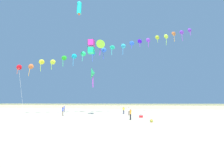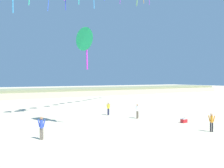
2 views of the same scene
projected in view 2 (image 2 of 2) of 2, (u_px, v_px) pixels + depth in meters
The scene contains 8 objects.
ground_plane at pixel (197, 153), 13.47m from camera, with size 240.00×240.00×0.00m, color beige.
dune_ridge at pixel (25, 93), 54.59m from camera, with size 120.00×12.95×1.85m.
person_near_left at pixel (137, 110), 25.32m from camera, with size 0.55×0.21×1.56m.
person_near_right at pixel (212, 121), 18.94m from camera, with size 0.35×0.48×1.51m.
person_mid_center at pixel (42, 126), 16.50m from camera, with size 0.49×0.42×1.62m.
person_far_right at pixel (108, 108), 27.63m from camera, with size 0.53×0.21×1.51m.
large_kite_outer_drift at pixel (87, 40), 20.81m from camera, with size 1.41×2.19×3.68m.
beach_cooler at pixel (184, 120), 22.90m from camera, with size 0.58×0.41×0.46m.
Camera 2 is at (-11.04, -8.96, 4.26)m, focal length 38.00 mm.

